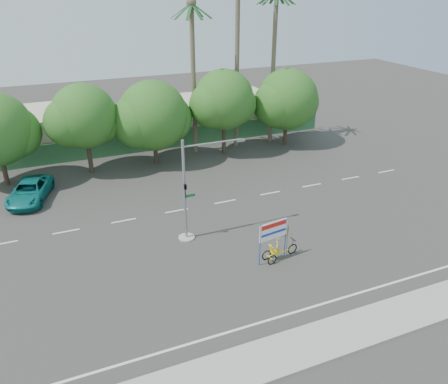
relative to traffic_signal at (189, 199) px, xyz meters
name	(u,v)px	position (x,y,z in m)	size (l,w,h in m)	color
ground	(245,261)	(2.20, -3.98, -2.92)	(120.00, 120.00, 0.00)	#33302D
sidewalk_near	(311,344)	(2.20, -11.48, -2.86)	(50.00, 2.40, 0.12)	gray
fence	(157,141)	(2.20, 17.52, -1.92)	(38.00, 0.08, 2.00)	#336B3D
building_left	(49,130)	(-7.80, 22.02, -0.92)	(12.00, 8.00, 4.00)	beige
building_right	(214,114)	(10.20, 22.02, -1.12)	(14.00, 8.00, 3.60)	beige
tree_left	(84,119)	(-4.85, 14.02, 2.14)	(6.66, 5.60, 8.07)	#473828
tree_center	(153,118)	(1.14, 14.02, 1.55)	(7.62, 6.40, 7.85)	#473828
tree_right	(223,102)	(8.15, 14.02, 2.32)	(6.90, 5.80, 8.36)	#473828
tree_far_right	(287,101)	(15.15, 14.02, 1.73)	(7.38, 6.20, 7.94)	#473828
palm_tall	(237,42)	(10.20, 15.52, 7.55)	(3.73, 3.79, 17.45)	#70604C
palm_mid	(274,51)	(14.20, 15.52, 6.48)	(3.73, 3.79, 15.45)	#70604C
palm_short	(193,62)	(5.70, 15.52, 5.94)	(3.73, 3.79, 14.45)	#70604C
traffic_signal	(189,199)	(0.00, 0.00, 0.00)	(4.72, 1.10, 7.00)	gray
trike_billboard	(276,243)	(4.09, -4.49, -1.74)	(2.96, 0.89, 2.93)	black
pickup_truck	(30,191)	(-9.96, 10.21, -2.15)	(2.56, 5.55, 1.54)	#107676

